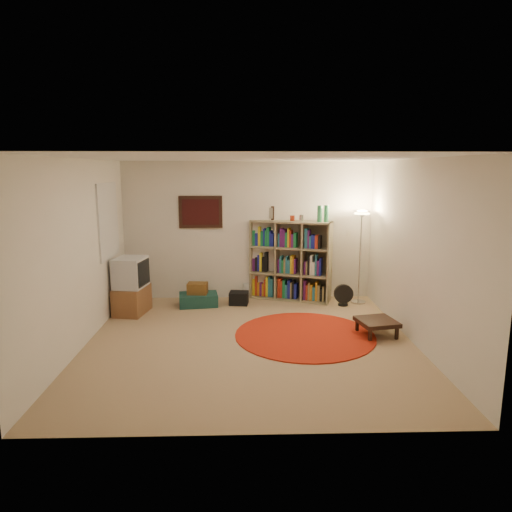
{
  "coord_description": "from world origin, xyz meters",
  "views": [
    {
      "loc": [
        -0.09,
        -5.99,
        2.36
      ],
      "look_at": [
        0.1,
        0.6,
        1.1
      ],
      "focal_mm": 32.0,
      "sensor_mm": 36.0,
      "label": 1
    }
  ],
  "objects": [
    {
      "name": "room",
      "position": [
        -0.05,
        0.05,
        1.26
      ],
      "size": [
        4.54,
        4.54,
        2.54
      ],
      "color": "#9C7E5B",
      "rests_on": "ground"
    },
    {
      "name": "side_table",
      "position": [
        1.82,
        0.2,
        0.2
      ],
      "size": [
        0.6,
        0.6,
        0.24
      ],
      "rotation": [
        0.0,
        0.0,
        0.2
      ],
      "color": "black",
      "rests_on": "ground"
    },
    {
      "name": "wicker_basket",
      "position": [
        -0.89,
        1.75,
        0.31
      ],
      "size": [
        0.36,
        0.27,
        0.19
      ],
      "rotation": [
        0.0,
        0.0,
        -0.08
      ],
      "color": "brown",
      "rests_on": "suitcase"
    },
    {
      "name": "red_rug",
      "position": [
        0.79,
        0.23,
        0.01
      ],
      "size": [
        2.01,
        2.01,
        0.02
      ],
      "color": "#9A1B0B",
      "rests_on": "ground"
    },
    {
      "name": "paper_towel",
      "position": [
        -0.02,
        2.22,
        0.14
      ],
      "size": [
        0.14,
        0.14,
        0.27
      ],
      "rotation": [
        0.0,
        0.0,
        0.12
      ],
      "color": "silver",
      "rests_on": "ground"
    },
    {
      "name": "floor_fan",
      "position": [
        1.66,
        1.66,
        0.19
      ],
      "size": [
        0.33,
        0.18,
        0.38
      ],
      "rotation": [
        0.0,
        0.0,
        -0.0
      ],
      "color": "black",
      "rests_on": "ground"
    },
    {
      "name": "duffel_bag",
      "position": [
        -0.17,
        1.8,
        0.11
      ],
      "size": [
        0.35,
        0.31,
        0.22
      ],
      "rotation": [
        0.0,
        0.0,
        -0.12
      ],
      "color": "black",
      "rests_on": "ground"
    },
    {
      "name": "floor_lamp",
      "position": [
        1.97,
        1.84,
        1.38
      ],
      "size": [
        0.34,
        0.34,
        1.66
      ],
      "rotation": [
        0.0,
        0.0,
        0.06
      ],
      "color": "#B6B3B8",
      "rests_on": "ground"
    },
    {
      "name": "bookshelf",
      "position": [
        0.76,
        2.12,
        0.7
      ],
      "size": [
        1.5,
        0.89,
        1.74
      ],
      "rotation": [
        0.0,
        0.0,
        -0.35
      ],
      "color": "#857A59",
      "rests_on": "ground"
    },
    {
      "name": "tv_stand",
      "position": [
        -1.93,
        1.35,
        0.45
      ],
      "size": [
        0.55,
        0.71,
        0.94
      ],
      "rotation": [
        0.0,
        0.0,
        -0.17
      ],
      "color": "brown",
      "rests_on": "ground"
    },
    {
      "name": "suitcase",
      "position": [
        -0.88,
        1.75,
        0.11
      ],
      "size": [
        0.71,
        0.51,
        0.21
      ],
      "rotation": [
        0.0,
        0.0,
        0.14
      ],
      "color": "#143833",
      "rests_on": "ground"
    }
  ]
}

